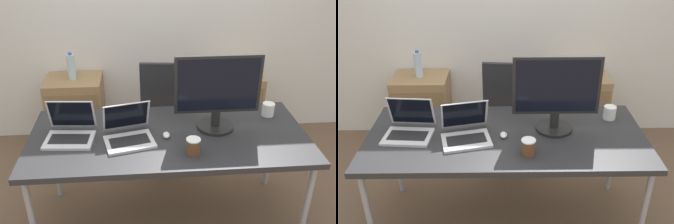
# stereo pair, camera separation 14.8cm
# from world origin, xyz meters

# --- Properties ---
(ground_plane) EXTENTS (14.00, 14.00, 0.00)m
(ground_plane) POSITION_xyz_m (0.00, 0.00, 0.00)
(ground_plane) COLOR brown
(wall_back) EXTENTS (10.00, 0.05, 2.60)m
(wall_back) POSITION_xyz_m (0.00, 1.41, 1.30)
(wall_back) COLOR silver
(wall_back) RESTS_ON ground_plane
(desk) EXTENTS (1.88, 0.85, 0.77)m
(desk) POSITION_xyz_m (0.00, 0.00, 0.72)
(desk) COLOR #28282B
(desk) RESTS_ON ground_plane
(office_chair) EXTENTS (0.56, 0.58, 1.06)m
(office_chair) POSITION_xyz_m (0.06, 0.78, 0.39)
(office_chair) COLOR #232326
(office_chair) RESTS_ON ground_plane
(cabinet_left) EXTENTS (0.52, 0.41, 0.72)m
(cabinet_left) POSITION_xyz_m (-0.81, 1.17, 0.36)
(cabinet_left) COLOR #99754C
(cabinet_left) RESTS_ON ground_plane
(cabinet_right) EXTENTS (0.52, 0.41, 0.72)m
(cabinet_right) POSITION_xyz_m (0.75, 1.17, 0.36)
(cabinet_right) COLOR #99754C
(cabinet_right) RESTS_ON ground_plane
(water_bottle) EXTENTS (0.07, 0.07, 0.26)m
(water_bottle) POSITION_xyz_m (-0.81, 1.17, 0.84)
(water_bottle) COLOR silver
(water_bottle) RESTS_ON cabinet_left
(laptop_left) EXTENTS (0.36, 0.37, 0.23)m
(laptop_left) POSITION_xyz_m (-0.27, -0.04, 0.82)
(laptop_left) COLOR silver
(laptop_left) RESTS_ON desk
(laptop_right) EXTENTS (0.33, 0.31, 0.24)m
(laptop_right) POSITION_xyz_m (-0.66, 0.01, 0.82)
(laptop_right) COLOR silver
(laptop_right) RESTS_ON desk
(monitor) EXTENTS (0.58, 0.25, 0.53)m
(monitor) POSITION_xyz_m (0.33, 0.07, 1.04)
(monitor) COLOR black
(monitor) RESTS_ON desk
(mouse) EXTENTS (0.05, 0.07, 0.03)m
(mouse) POSITION_xyz_m (-0.02, -0.03, 0.78)
(mouse) COLOR silver
(mouse) RESTS_ON desk
(coffee_cup_white) EXTENTS (0.09, 0.09, 0.10)m
(coffee_cup_white) POSITION_xyz_m (0.76, 0.22, 0.82)
(coffee_cup_white) COLOR white
(coffee_cup_white) RESTS_ON desk
(coffee_cup_brown) EXTENTS (0.09, 0.09, 0.11)m
(coffee_cup_brown) POSITION_xyz_m (0.13, -0.24, 0.82)
(coffee_cup_brown) COLOR brown
(coffee_cup_brown) RESTS_ON desk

